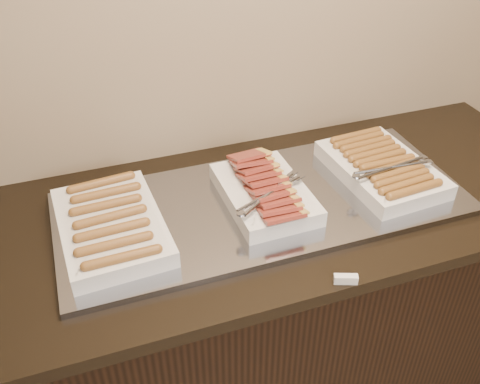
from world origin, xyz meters
The scene contains 6 objects.
counter centered at (0.00, 2.13, 0.45)m, with size 2.06×0.76×0.90m.
warming_tray centered at (0.02, 2.13, 0.91)m, with size 1.20×0.50×0.02m, color #91949E.
dish_left centered at (-0.43, 2.13, 0.95)m, with size 0.29×0.41×0.07m.
dish_center centered at (0.02, 2.13, 0.96)m, with size 0.26×0.37×0.10m.
dish_right centered at (0.41, 2.13, 0.95)m, with size 0.28×0.40×0.08m.
label_holder centered at (0.10, 1.77, 0.91)m, with size 0.06×0.02×0.02m, color silver.
Camera 1 is at (-0.47, 0.96, 1.87)m, focal length 40.00 mm.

